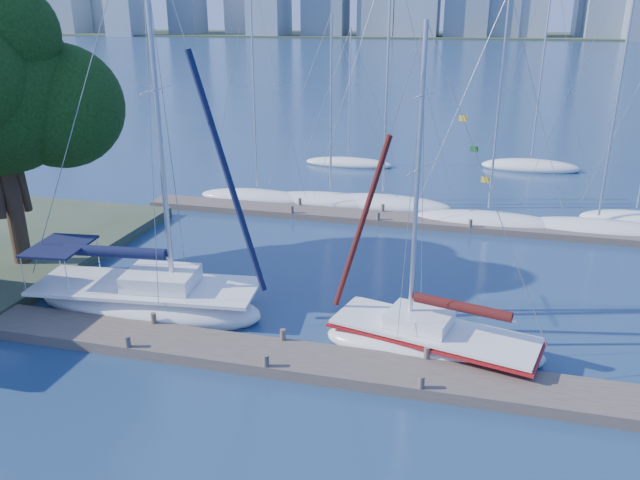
# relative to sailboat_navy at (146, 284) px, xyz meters

# --- Properties ---
(ground) EXTENTS (700.00, 700.00, 0.00)m
(ground) POSITION_rel_sailboat_navy_xyz_m (6.14, -2.49, -1.14)
(ground) COLOR navy
(ground) RESTS_ON ground
(near_dock) EXTENTS (26.00, 2.00, 0.40)m
(near_dock) POSITION_rel_sailboat_navy_xyz_m (6.14, -2.49, -0.94)
(near_dock) COLOR #51443B
(near_dock) RESTS_ON ground
(far_dock) EXTENTS (30.00, 1.80, 0.36)m
(far_dock) POSITION_rel_sailboat_navy_xyz_m (8.14, 13.51, -0.96)
(far_dock) COLOR #51443B
(far_dock) RESTS_ON ground
(far_shore) EXTENTS (800.00, 100.00, 1.50)m
(far_shore) POSITION_rel_sailboat_navy_xyz_m (6.14, 317.51, -1.14)
(far_shore) COLOR #38472D
(far_shore) RESTS_ON ground
(sailboat_navy) EXTENTS (9.80, 4.12, 15.49)m
(sailboat_navy) POSITION_rel_sailboat_navy_xyz_m (0.00, 0.00, 0.00)
(sailboat_navy) COLOR white
(sailboat_navy) RESTS_ON ground
(sailboat_maroon) EXTENTS (7.96, 4.21, 11.54)m
(sailboat_maroon) POSITION_rel_sailboat_navy_xyz_m (11.24, -0.41, -0.21)
(sailboat_maroon) COLOR white
(sailboat_maroon) RESTS_ON ground
(bg_boat_0) EXTENTS (7.82, 4.70, 14.00)m
(bg_boat_0) POSITION_rel_sailboat_navy_xyz_m (-1.02, 15.67, -0.88)
(bg_boat_0) COLOR white
(bg_boat_0) RESTS_ON ground
(bg_boat_1) EXTENTS (8.62, 3.21, 11.50)m
(bg_boat_1) POSITION_rel_sailboat_navy_xyz_m (3.65, 15.91, -0.90)
(bg_boat_1) COLOR white
(bg_boat_1) RESTS_ON ground
(bg_boat_2) EXTENTS (8.65, 5.20, 15.15)m
(bg_boat_2) POSITION_rel_sailboat_navy_xyz_m (6.87, 16.08, -0.85)
(bg_boat_2) COLOR white
(bg_boat_2) RESTS_ON ground
(bg_boat_3) EXTENTS (8.62, 4.65, 12.67)m
(bg_boat_3) POSITION_rel_sailboat_navy_xyz_m (13.05, 14.22, -0.88)
(bg_boat_3) COLOR white
(bg_boat_3) RESTS_ON ground
(bg_boat_4) EXTENTS (8.83, 5.20, 15.14)m
(bg_boat_4) POSITION_rel_sailboat_navy_xyz_m (18.74, 14.33, -0.86)
(bg_boat_4) COLOR white
(bg_boat_4) RESTS_ON ground
(bg_boat_5) EXTENTS (6.19, 3.45, 11.09)m
(bg_boat_5) POSITION_rel_sailboat_navy_xyz_m (21.11, 16.80, -0.90)
(bg_boat_5) COLOR white
(bg_boat_5) RESTS_ON ground
(bg_boat_6) EXTENTS (7.07, 3.53, 10.50)m
(bg_boat_6) POSITION_rel_sailboat_navy_xyz_m (2.55, 26.51, -0.93)
(bg_boat_6) COLOR white
(bg_boat_6) RESTS_ON ground
(bg_boat_7) EXTENTS (7.56, 4.83, 15.33)m
(bg_boat_7) POSITION_rel_sailboat_navy_xyz_m (16.13, 28.64, -0.83)
(bg_boat_7) COLOR white
(bg_boat_7) RESTS_ON ground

